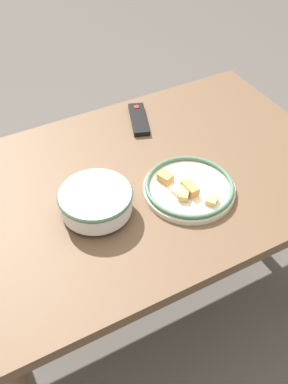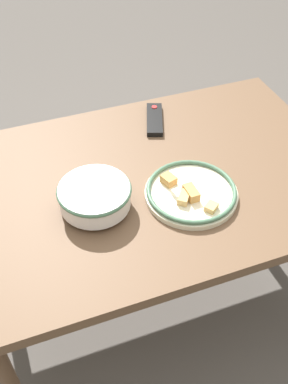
# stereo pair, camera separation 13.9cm
# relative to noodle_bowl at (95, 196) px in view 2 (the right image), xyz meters

# --- Properties ---
(ground_plane) EXTENTS (8.00, 8.00, 0.00)m
(ground_plane) POSITION_rel_noodle_bowl_xyz_m (0.22, 0.07, -0.77)
(ground_plane) COLOR #4C4742
(dining_table) EXTENTS (1.34, 0.88, 0.72)m
(dining_table) POSITION_rel_noodle_bowl_xyz_m (0.22, 0.07, -0.13)
(dining_table) COLOR brown
(dining_table) RESTS_ON ground_plane
(noodle_bowl) EXTENTS (0.23, 0.23, 0.08)m
(noodle_bowl) POSITION_rel_noodle_bowl_xyz_m (0.00, 0.00, 0.00)
(noodle_bowl) COLOR silver
(noodle_bowl) RESTS_ON dining_table
(food_plate) EXTENTS (0.30, 0.30, 0.05)m
(food_plate) POSITION_rel_noodle_bowl_xyz_m (0.30, -0.06, -0.03)
(food_plate) COLOR beige
(food_plate) RESTS_ON dining_table
(tv_remote) EXTENTS (0.12, 0.20, 0.02)m
(tv_remote) POSITION_rel_noodle_bowl_xyz_m (0.34, 0.36, -0.04)
(tv_remote) COLOR black
(tv_remote) RESTS_ON dining_table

